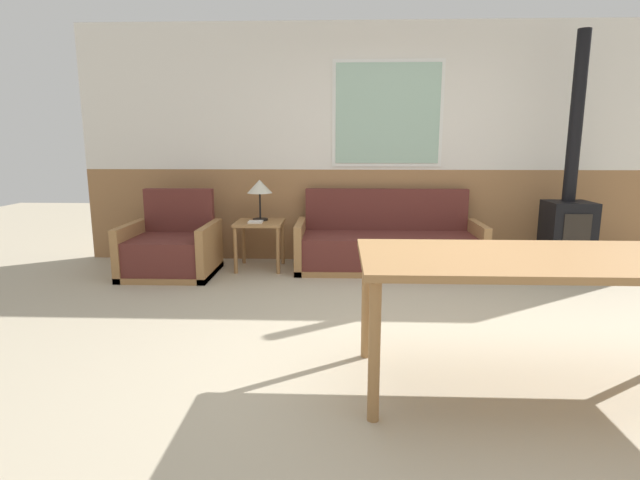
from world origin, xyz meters
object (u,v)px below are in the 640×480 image
side_table (260,230)px  table_lamp (260,188)px  wood_stove (569,213)px  armchair (172,250)px  couch (388,246)px  dining_table (554,268)px

side_table → table_lamp: 0.46m
table_lamp → wood_stove: size_ratio=0.18×
side_table → table_lamp: (-0.00, 0.09, 0.45)m
armchair → side_table: armchair is taller
couch → side_table: size_ratio=3.80×
dining_table → couch: bearing=103.4°
side_table → dining_table: (2.06, -2.68, 0.27)m
armchair → wood_stove: (4.19, 0.19, 0.40)m
table_lamp → side_table: bearing=-87.8°
armchair → side_table: (0.90, 0.28, 0.18)m
side_table → dining_table: bearing=-52.5°
couch → wood_stove: (1.87, -0.11, 0.40)m
side_table → wood_stove: 3.29m
couch → table_lamp: 1.55m
couch → wood_stove: bearing=-3.5°
table_lamp → wood_stove: 3.30m
side_table → wood_stove: bearing=-1.6°
armchair → side_table: bearing=1.1°
table_lamp → dining_table: 3.46m
table_lamp → armchair: bearing=-157.5°
side_table → wood_stove: (3.29, -0.09, 0.22)m
table_lamp → dining_table: bearing=-53.4°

